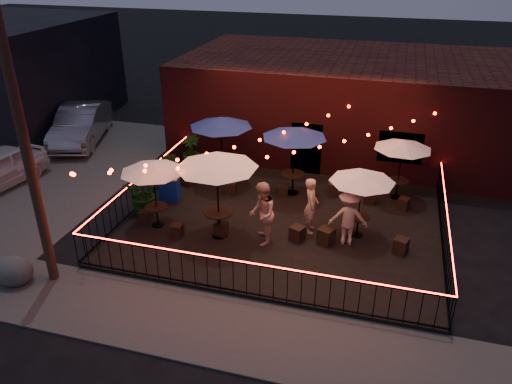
# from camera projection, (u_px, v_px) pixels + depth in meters

# --- Properties ---
(ground) EXTENTS (110.00, 110.00, 0.00)m
(ground) POSITION_uv_depth(u_px,v_px,m) (266.00, 258.00, 14.77)
(ground) COLOR black
(ground) RESTS_ON ground
(patio) EXTENTS (10.00, 8.00, 0.15)m
(patio) POSITION_uv_depth(u_px,v_px,m) (282.00, 223.00, 16.45)
(patio) COLOR black
(patio) RESTS_ON ground
(sidewalk) EXTENTS (18.00, 2.50, 0.05)m
(sidewalk) POSITION_uv_depth(u_px,v_px,m) (232.00, 331.00, 11.96)
(sidewalk) COLOR #464341
(sidewalk) RESTS_ON ground
(parking_lot) EXTENTS (11.00, 12.00, 0.02)m
(parking_lot) POSITION_uv_depth(u_px,v_px,m) (17.00, 162.00, 21.14)
(parking_lot) COLOR #464341
(parking_lot) RESTS_ON ground
(brick_building) EXTENTS (14.00, 8.00, 4.00)m
(brick_building) POSITION_uv_depth(u_px,v_px,m) (346.00, 102.00, 22.21)
(brick_building) COLOR #3D1011
(brick_building) RESTS_ON ground
(utility_pole) EXTENTS (0.26, 0.26, 8.00)m
(utility_pole) POSITION_uv_depth(u_px,v_px,m) (25.00, 144.00, 12.06)
(utility_pole) COLOR #3E2419
(utility_pole) RESTS_ON ground
(fence_front) EXTENTS (10.00, 0.04, 1.04)m
(fence_front) POSITION_uv_depth(u_px,v_px,m) (246.00, 279.00, 12.75)
(fence_front) COLOR black
(fence_front) RESTS_ON patio
(fence_left) EXTENTS (0.04, 8.00, 1.04)m
(fence_left) POSITION_uv_depth(u_px,v_px,m) (143.00, 189.00, 17.41)
(fence_left) COLOR black
(fence_left) RESTS_ON patio
(fence_right) EXTENTS (0.04, 8.00, 1.04)m
(fence_right) POSITION_uv_depth(u_px,v_px,m) (444.00, 229.00, 14.96)
(fence_right) COLOR black
(fence_right) RESTS_ON patio
(festoon_lights) EXTENTS (10.02, 8.72, 1.32)m
(festoon_lights) POSITION_uv_depth(u_px,v_px,m) (250.00, 155.00, 15.34)
(festoon_lights) COLOR #FF1D04
(festoon_lights) RESTS_ON ground
(cafe_table_0) EXTENTS (2.07, 2.07, 2.23)m
(cafe_table_0) POSITION_uv_depth(u_px,v_px,m) (152.00, 168.00, 15.26)
(cafe_table_0) COLOR black
(cafe_table_0) RESTS_ON patio
(cafe_table_1) EXTENTS (2.52, 2.52, 2.56)m
(cafe_table_1) POSITION_uv_depth(u_px,v_px,m) (221.00, 123.00, 18.13)
(cafe_table_1) COLOR black
(cafe_table_1) RESTS_ON patio
(cafe_table_2) EXTENTS (3.28, 3.28, 2.73)m
(cafe_table_2) POSITION_uv_depth(u_px,v_px,m) (217.00, 162.00, 14.49)
(cafe_table_2) COLOR black
(cafe_table_2) RESTS_ON patio
(cafe_table_3) EXTENTS (2.49, 2.49, 2.53)m
(cafe_table_3) POSITION_uv_depth(u_px,v_px,m) (294.00, 133.00, 17.21)
(cafe_table_3) COLOR black
(cafe_table_3) RESTS_ON patio
(cafe_table_4) EXTENTS (2.28, 2.28, 2.18)m
(cafe_table_4) POSITION_uv_depth(u_px,v_px,m) (362.00, 178.00, 14.74)
(cafe_table_4) COLOR black
(cafe_table_4) RESTS_ON patio
(cafe_table_5) EXTENTS (2.65, 2.65, 2.20)m
(cafe_table_5) POSITION_uv_depth(u_px,v_px,m) (403.00, 145.00, 17.05)
(cafe_table_5) COLOR black
(cafe_table_5) RESTS_ON patio
(bistro_chair_0) EXTENTS (0.42, 0.42, 0.41)m
(bistro_chair_0) POSITION_uv_depth(u_px,v_px,m) (145.00, 217.00, 16.25)
(bistro_chair_0) COLOR black
(bistro_chair_0) RESTS_ON patio
(bistro_chair_1) EXTENTS (0.40, 0.40, 0.42)m
(bistro_chair_1) POSITION_uv_depth(u_px,v_px,m) (177.00, 230.00, 15.49)
(bistro_chair_1) COLOR black
(bistro_chair_1) RESTS_ON patio
(bistro_chair_2) EXTENTS (0.51, 0.51, 0.49)m
(bistro_chair_2) POSITION_uv_depth(u_px,v_px,m) (188.00, 179.00, 18.79)
(bistro_chair_2) COLOR black
(bistro_chair_2) RESTS_ON patio
(bistro_chair_3) EXTENTS (0.43, 0.43, 0.45)m
(bistro_chair_3) POSITION_uv_depth(u_px,v_px,m) (231.00, 188.00, 18.13)
(bistro_chair_3) COLOR black
(bistro_chair_3) RESTS_ON patio
(bistro_chair_4) EXTENTS (0.39, 0.39, 0.44)m
(bistro_chair_4) POSITION_uv_depth(u_px,v_px,m) (221.00, 229.00, 15.55)
(bistro_chair_4) COLOR black
(bistro_chair_4) RESTS_ON patio
(bistro_chair_5) EXTENTS (0.51, 0.51, 0.46)m
(bistro_chair_5) POSITION_uv_depth(u_px,v_px,m) (297.00, 233.00, 15.29)
(bistro_chair_5) COLOR black
(bistro_chair_5) RESTS_ON patio
(bistro_chair_6) EXTENTS (0.39, 0.39, 0.40)m
(bistro_chair_6) POSITION_uv_depth(u_px,v_px,m) (283.00, 190.00, 18.00)
(bistro_chair_6) COLOR black
(bistro_chair_6) RESTS_ON patio
(bistro_chair_7) EXTENTS (0.47, 0.47, 0.49)m
(bistro_chair_7) POSITION_uv_depth(u_px,v_px,m) (334.00, 189.00, 18.00)
(bistro_chair_7) COLOR black
(bistro_chair_7) RESTS_ON patio
(bistro_chair_8) EXTENTS (0.57, 0.57, 0.51)m
(bistro_chair_8) POSITION_uv_depth(u_px,v_px,m) (326.00, 236.00, 15.10)
(bistro_chair_8) COLOR black
(bistro_chair_8) RESTS_ON patio
(bistro_chair_9) EXTENTS (0.49, 0.49, 0.46)m
(bistro_chair_9) POSITION_uv_depth(u_px,v_px,m) (401.00, 245.00, 14.68)
(bistro_chair_9) COLOR black
(bistro_chair_9) RESTS_ON patio
(bistro_chair_10) EXTENTS (0.40, 0.40, 0.47)m
(bistro_chair_10) POSITION_uv_depth(u_px,v_px,m) (370.00, 196.00, 17.49)
(bistro_chair_10) COLOR black
(bistro_chair_10) RESTS_ON patio
(bistro_chair_11) EXTENTS (0.44, 0.44, 0.41)m
(bistro_chair_11) POSITION_uv_depth(u_px,v_px,m) (404.00, 204.00, 17.08)
(bistro_chair_11) COLOR black
(bistro_chair_11) RESTS_ON patio
(patron_a) EXTENTS (0.56, 0.74, 1.83)m
(patron_a) POSITION_uv_depth(u_px,v_px,m) (311.00, 205.00, 15.46)
(patron_a) COLOR #D6B293
(patron_a) RESTS_ON patio
(patron_b) EXTENTS (0.99, 1.14, 1.98)m
(patron_b) POSITION_uv_depth(u_px,v_px,m) (262.00, 214.00, 14.83)
(patron_b) COLOR #D8B08C
(patron_b) RESTS_ON patio
(patron_c) EXTENTS (1.22, 0.79, 1.79)m
(patron_c) POSITION_uv_depth(u_px,v_px,m) (348.00, 217.00, 14.84)
(patron_c) COLOR #DAAF94
(patron_c) RESTS_ON patio
(potted_shrub_a) EXTENTS (1.30, 1.15, 1.38)m
(potted_shrub_a) POSITION_uv_depth(u_px,v_px,m) (144.00, 194.00, 16.67)
(potted_shrub_a) COLOR #0C340A
(potted_shrub_a) RESTS_ON patio
(potted_shrub_b) EXTENTS (0.83, 0.69, 1.44)m
(potted_shrub_b) POSITION_uv_depth(u_px,v_px,m) (169.00, 170.00, 18.37)
(potted_shrub_b) COLOR #153A11
(potted_shrub_b) RESTS_ON patio
(potted_shrub_c) EXTENTS (0.74, 0.74, 1.29)m
(potted_shrub_c) POSITION_uv_depth(u_px,v_px,m) (191.00, 151.00, 20.20)
(potted_shrub_c) COLOR #183C0E
(potted_shrub_c) RESTS_ON patio
(cooler) EXTENTS (0.76, 0.59, 0.93)m
(cooler) POSITION_uv_depth(u_px,v_px,m) (170.00, 188.00, 17.54)
(cooler) COLOR #0E2FAF
(cooler) RESTS_ON patio
(boulder) EXTENTS (1.15, 1.05, 0.76)m
(boulder) POSITION_uv_depth(u_px,v_px,m) (14.00, 271.00, 13.53)
(boulder) COLOR #4A4945
(boulder) RESTS_ON ground
(car_silver) EXTENTS (3.25, 5.37, 1.67)m
(car_silver) POSITION_uv_depth(u_px,v_px,m) (81.00, 124.00, 23.02)
(car_silver) COLOR #999AA0
(car_silver) RESTS_ON ground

